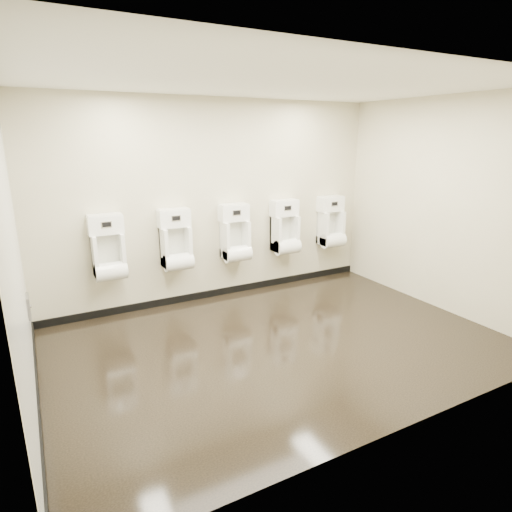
{
  "coord_description": "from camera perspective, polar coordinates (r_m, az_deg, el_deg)",
  "views": [
    {
      "loc": [
        -2.34,
        -3.8,
        2.3
      ],
      "look_at": [
        -0.01,
        0.55,
        0.9
      ],
      "focal_mm": 30.0,
      "sensor_mm": 36.0,
      "label": 1
    }
  ],
  "objects": [
    {
      "name": "tile_overlay_left",
      "position": [
        3.9,
        -29.62,
        0.38
      ],
      "size": [
        0.01,
        3.5,
        2.8
      ],
      "primitive_type": "cube",
      "color": "white",
      "rests_on": "ground"
    },
    {
      "name": "urinal_2",
      "position": [
        6.14,
        -2.78,
        2.52
      ],
      "size": [
        0.43,
        0.32,
        0.8
      ],
      "color": "white",
      "rests_on": "back_wall"
    },
    {
      "name": "right_wall",
      "position": [
        6.22,
        23.56,
        6.16
      ],
      "size": [
        0.02,
        3.5,
        2.8
      ],
      "primitive_type": "cube",
      "color": "beige",
      "rests_on": "ground"
    },
    {
      "name": "ceiling",
      "position": [
        4.49,
        3.71,
        22.16
      ],
      "size": [
        5.0,
        3.5,
        0.0
      ],
      "primitive_type": "cube",
      "color": "white"
    },
    {
      "name": "urinal_4",
      "position": [
        7.04,
        9.99,
        4.01
      ],
      "size": [
        0.43,
        0.32,
        0.8
      ],
      "color": "white",
      "rests_on": "back_wall"
    },
    {
      "name": "urinal_3",
      "position": [
        6.54,
        3.92,
        3.32
      ],
      "size": [
        0.43,
        0.32,
        0.8
      ],
      "color": "white",
      "rests_on": "back_wall"
    },
    {
      "name": "skirting_left",
      "position": [
        4.41,
        -27.07,
        -16.76
      ],
      "size": [
        0.02,
        3.5,
        0.1
      ],
      "primitive_type": "cube",
      "color": "black",
      "rests_on": "ground"
    },
    {
      "name": "urinal_0",
      "position": [
        5.64,
        -19.07,
        0.46
      ],
      "size": [
        0.43,
        0.32,
        0.8
      ],
      "color": "white",
      "rests_on": "back_wall"
    },
    {
      "name": "ground",
      "position": [
        5.02,
        3.13,
        -11.51
      ],
      "size": [
        5.0,
        3.5,
        0.0
      ],
      "primitive_type": "cube",
      "color": "black",
      "rests_on": "ground"
    },
    {
      "name": "urinal_1",
      "position": [
        5.83,
        -10.61,
        1.55
      ],
      "size": [
        0.43,
        0.32,
        0.8
      ],
      "color": "white",
      "rests_on": "back_wall"
    },
    {
      "name": "back_wall",
      "position": [
        6.09,
        -5.31,
        7.22
      ],
      "size": [
        5.0,
        0.02,
        2.8
      ],
      "primitive_type": "cube",
      "color": "beige",
      "rests_on": "ground"
    },
    {
      "name": "access_panel",
      "position": [
        5.31,
        -28.07,
        -5.96
      ],
      "size": [
        0.04,
        0.25,
        0.25
      ],
      "color": "#9E9EA3",
      "rests_on": "left_wall"
    },
    {
      "name": "skirting_back",
      "position": [
        6.42,
        -4.97,
        -4.8
      ],
      "size": [
        5.0,
        0.02,
        0.1
      ],
      "primitive_type": "cube",
      "color": "black",
      "rests_on": "ground"
    },
    {
      "name": "front_wall",
      "position": [
        3.24,
        19.8,
        -1.28
      ],
      "size": [
        5.0,
        0.02,
        2.8
      ],
      "primitive_type": "cube",
      "color": "beige",
      "rests_on": "ground"
    },
    {
      "name": "left_wall",
      "position": [
        3.9,
        -29.69,
        0.37
      ],
      "size": [
        0.02,
        3.5,
        2.8
      ],
      "primitive_type": "cube",
      "color": "beige",
      "rests_on": "ground"
    }
  ]
}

